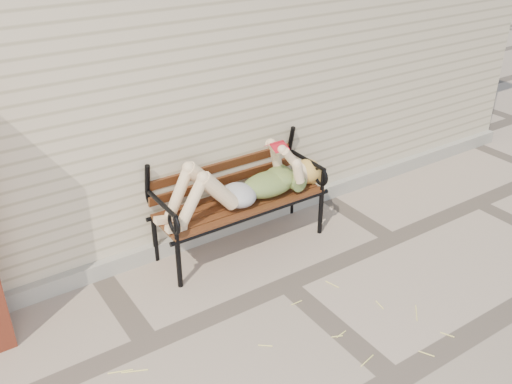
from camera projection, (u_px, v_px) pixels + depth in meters
ground at (286, 285)px, 4.77m from camera, size 80.00×80.00×0.00m
house_wall at (127, 35)px, 6.25m from camera, size 8.00×4.00×3.00m
foundation_strip at (226, 226)px, 5.44m from camera, size 8.00×0.10×0.15m
garden_bench at (234, 182)px, 5.07m from camera, size 1.70×0.68×1.10m
reading_woman at (244, 184)px, 4.96m from camera, size 1.60×0.36×0.50m
straw_scatter at (292, 372)px, 3.91m from camera, size 2.82×1.56×0.01m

